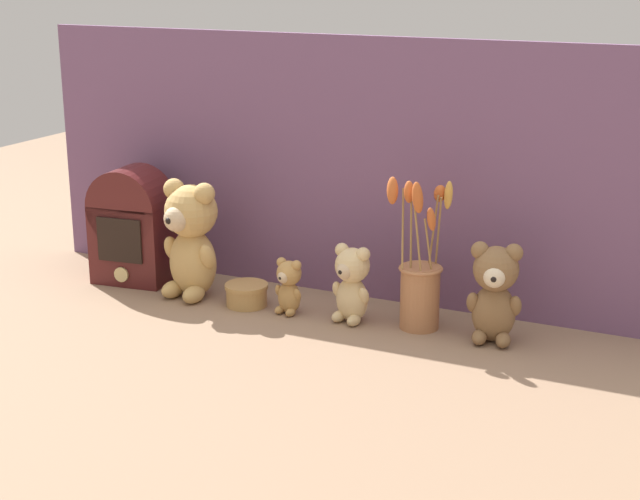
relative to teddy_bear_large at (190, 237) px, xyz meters
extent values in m
plane|color=#8E7056|center=(0.31, 0.01, -0.14)|extent=(4.00, 4.00, 0.00)
cube|color=#704C70|center=(0.31, 0.17, 0.15)|extent=(1.56, 0.02, 0.58)
ellipsoid|color=tan|center=(0.00, 0.00, -0.06)|extent=(0.13, 0.11, 0.16)
sphere|color=tan|center=(0.00, 0.00, 0.06)|extent=(0.12, 0.12, 0.12)
sphere|color=#D1B289|center=(-0.01, -0.04, 0.05)|extent=(0.06, 0.06, 0.06)
sphere|color=black|center=(-0.01, -0.06, 0.05)|extent=(0.02, 0.02, 0.02)
sphere|color=tan|center=(0.04, 0.00, 0.11)|extent=(0.05, 0.05, 0.05)
sphere|color=tan|center=(-0.04, 0.01, 0.11)|extent=(0.05, 0.05, 0.05)
ellipsoid|color=tan|center=(0.05, -0.01, -0.04)|extent=(0.04, 0.06, 0.07)
ellipsoid|color=tan|center=(-0.05, 0.00, -0.04)|extent=(0.04, 0.06, 0.07)
ellipsoid|color=tan|center=(0.03, -0.03, -0.12)|extent=(0.05, 0.07, 0.04)
ellipsoid|color=tan|center=(-0.04, -0.03, -0.12)|extent=(0.05, 0.07, 0.04)
ellipsoid|color=olive|center=(0.69, 0.03, -0.08)|extent=(0.10, 0.09, 0.12)
sphere|color=olive|center=(0.69, 0.03, 0.01)|extent=(0.09, 0.09, 0.09)
sphere|color=beige|center=(0.70, 0.00, 0.01)|extent=(0.04, 0.04, 0.04)
sphere|color=black|center=(0.70, -0.02, 0.01)|extent=(0.01, 0.01, 0.01)
sphere|color=olive|center=(0.73, 0.04, 0.05)|extent=(0.04, 0.04, 0.04)
sphere|color=olive|center=(0.66, 0.03, 0.05)|extent=(0.04, 0.04, 0.04)
ellipsoid|color=olive|center=(0.74, 0.03, -0.06)|extent=(0.03, 0.04, 0.05)
ellipsoid|color=olive|center=(0.65, 0.02, -0.06)|extent=(0.03, 0.04, 0.05)
ellipsoid|color=olive|center=(0.72, 0.01, -0.13)|extent=(0.04, 0.05, 0.03)
ellipsoid|color=olive|center=(0.67, 0.00, -0.13)|extent=(0.04, 0.05, 0.03)
ellipsoid|color=#DBBC84|center=(0.39, 0.01, -0.09)|extent=(0.08, 0.07, 0.10)
sphere|color=#DBBC84|center=(0.39, 0.01, -0.02)|extent=(0.07, 0.07, 0.07)
sphere|color=#D1B289|center=(0.39, -0.01, -0.02)|extent=(0.04, 0.04, 0.04)
sphere|color=black|center=(0.38, -0.03, -0.02)|extent=(0.01, 0.01, 0.01)
sphere|color=#DBBC84|center=(0.42, 0.01, 0.01)|extent=(0.03, 0.03, 0.03)
sphere|color=#DBBC84|center=(0.37, 0.02, 0.01)|extent=(0.03, 0.03, 0.03)
ellipsoid|color=#DBBC84|center=(0.42, 0.00, -0.08)|extent=(0.03, 0.04, 0.04)
ellipsoid|color=#DBBC84|center=(0.36, 0.01, -0.08)|extent=(0.03, 0.04, 0.04)
ellipsoid|color=#DBBC84|center=(0.41, -0.01, -0.13)|extent=(0.03, 0.04, 0.02)
ellipsoid|color=#DBBC84|center=(0.37, 0.00, -0.13)|extent=(0.03, 0.04, 0.02)
ellipsoid|color=tan|center=(0.25, 0.00, -0.11)|extent=(0.06, 0.05, 0.07)
sphere|color=tan|center=(0.25, 0.00, -0.05)|extent=(0.05, 0.05, 0.05)
sphere|color=#D1B289|center=(0.25, -0.02, -0.05)|extent=(0.03, 0.03, 0.03)
sphere|color=black|center=(0.24, -0.03, -0.05)|extent=(0.01, 0.01, 0.01)
sphere|color=tan|center=(0.27, 0.00, -0.03)|extent=(0.02, 0.02, 0.02)
sphere|color=tan|center=(0.23, 0.00, -0.03)|extent=(0.02, 0.02, 0.02)
ellipsoid|color=tan|center=(0.27, -0.01, -0.09)|extent=(0.02, 0.03, 0.03)
ellipsoid|color=tan|center=(0.22, 0.00, -0.09)|extent=(0.02, 0.03, 0.03)
ellipsoid|color=tan|center=(0.26, -0.02, -0.13)|extent=(0.02, 0.03, 0.02)
ellipsoid|color=tan|center=(0.23, -0.01, -0.13)|extent=(0.02, 0.03, 0.02)
cylinder|color=#AD7047|center=(0.53, 0.04, -0.07)|extent=(0.08, 0.08, 0.13)
torus|color=#AD7047|center=(0.53, 0.04, -0.01)|extent=(0.09, 0.09, 0.01)
cylinder|color=#9E7542|center=(0.55, 0.06, 0.07)|extent=(0.03, 0.02, 0.15)
ellipsoid|color=#C65B28|center=(0.56, 0.07, 0.14)|extent=(0.04, 0.04, 0.04)
cylinder|color=#9E7542|center=(0.55, 0.02, 0.05)|extent=(0.02, 0.02, 0.11)
ellipsoid|color=#C65B28|center=(0.56, 0.01, 0.10)|extent=(0.03, 0.03, 0.05)
cylinder|color=#9E7542|center=(0.56, 0.05, 0.07)|extent=(0.02, 0.04, 0.15)
ellipsoid|color=gold|center=(0.58, 0.06, 0.14)|extent=(0.03, 0.04, 0.07)
cylinder|color=#9E7542|center=(0.54, 0.01, 0.07)|extent=(0.02, 0.01, 0.15)
ellipsoid|color=#C65B28|center=(0.54, 0.00, 0.15)|extent=(0.03, 0.02, 0.07)
cylinder|color=#9E7542|center=(0.52, 0.03, 0.07)|extent=(0.01, 0.02, 0.16)
ellipsoid|color=#C65B28|center=(0.51, 0.02, 0.15)|extent=(0.03, 0.03, 0.05)
cylinder|color=#9E7542|center=(0.50, 0.02, 0.07)|extent=(0.02, 0.05, 0.16)
ellipsoid|color=#C65B28|center=(0.48, 0.01, 0.15)|extent=(0.04, 0.04, 0.06)
cube|color=#4C1919|center=(-0.19, 0.04, -0.05)|extent=(0.19, 0.14, 0.19)
cylinder|color=#4C1919|center=(-0.19, 0.04, 0.05)|extent=(0.19, 0.14, 0.18)
cube|color=black|center=(-0.18, -0.02, -0.02)|extent=(0.11, 0.02, 0.10)
cylinder|color=#D6BC7A|center=(-0.18, -0.02, -0.11)|extent=(0.04, 0.01, 0.04)
cylinder|color=tan|center=(0.14, 0.00, -0.12)|extent=(0.09, 0.09, 0.04)
cylinder|color=tan|center=(0.14, 0.00, -0.10)|extent=(0.10, 0.10, 0.01)
camera|label=1|loc=(1.17, -1.78, 0.60)|focal=55.00mm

